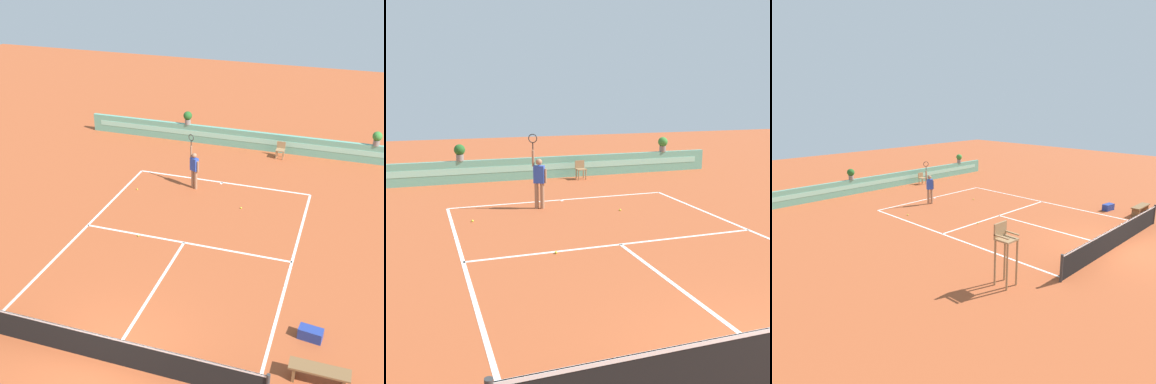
# 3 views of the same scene
# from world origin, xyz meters

# --- Properties ---
(ground_plane) EXTENTS (60.00, 60.00, 0.00)m
(ground_plane) POSITION_xyz_m (0.00, 6.00, 0.00)
(ground_plane) COLOR #A84C28
(court_lines) EXTENTS (8.32, 11.94, 0.01)m
(court_lines) POSITION_xyz_m (0.00, 6.72, 0.00)
(court_lines) COLOR white
(court_lines) RESTS_ON ground
(back_wall_barrier) EXTENTS (18.00, 0.21, 1.00)m
(back_wall_barrier) POSITION_xyz_m (0.00, 16.39, 0.50)
(back_wall_barrier) COLOR #60A88E
(back_wall_barrier) RESTS_ON ground
(ball_kid_chair) EXTENTS (0.44, 0.44, 0.85)m
(ball_kid_chair) POSITION_xyz_m (2.09, 15.66, 0.48)
(ball_kid_chair) COLOR #99754C
(ball_kid_chair) RESTS_ON ground
(tennis_player) EXTENTS (0.56, 0.36, 2.58)m
(tennis_player) POSITION_xyz_m (-1.07, 10.92, 1.05)
(tennis_player) COLOR #9E7051
(tennis_player) RESTS_ON ground
(tennis_ball_near_baseline) EXTENTS (0.07, 0.07, 0.07)m
(tennis_ball_near_baseline) POSITION_xyz_m (-1.83, 6.26, 0.03)
(tennis_ball_near_baseline) COLOR #CCE033
(tennis_ball_near_baseline) RESTS_ON ground
(tennis_ball_mid_court) EXTENTS (0.07, 0.07, 0.07)m
(tennis_ball_mid_court) POSITION_xyz_m (-3.48, 9.91, 0.03)
(tennis_ball_mid_court) COLOR #CCE033
(tennis_ball_mid_court) RESTS_ON ground
(tennis_ball_by_sideline) EXTENTS (0.07, 0.07, 0.07)m
(tennis_ball_by_sideline) POSITION_xyz_m (1.44, 9.69, 0.03)
(tennis_ball_by_sideline) COLOR #CCE033
(tennis_ball_by_sideline) RESTS_ON ground
(potted_plant_left) EXTENTS (0.48, 0.48, 0.72)m
(potted_plant_left) POSITION_xyz_m (-3.23, 16.39, 1.41)
(potted_plant_left) COLOR gray
(potted_plant_left) RESTS_ON back_wall_barrier
(potted_plant_far_right) EXTENTS (0.48, 0.48, 0.72)m
(potted_plant_far_right) POSITION_xyz_m (6.72, 16.39, 1.41)
(potted_plant_far_right) COLOR gray
(potted_plant_far_right) RESTS_ON back_wall_barrier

